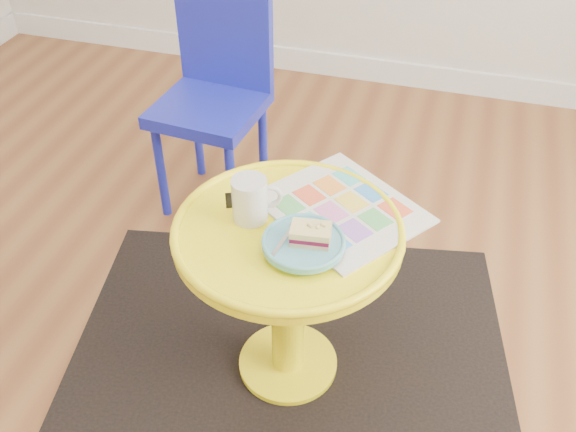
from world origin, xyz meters
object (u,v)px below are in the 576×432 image
(chair, at_px, (216,88))
(mug, at_px, (251,198))
(side_table, at_px, (288,273))
(plate, at_px, (304,243))
(newspaper, at_px, (341,208))

(chair, distance_m, mug, 0.84)
(side_table, distance_m, plate, 0.19)
(chair, relative_size, newspaper, 2.14)
(mug, xyz_separation_m, plate, (0.16, -0.08, -0.04))
(chair, height_order, plate, chair)
(plate, bearing_deg, chair, 123.90)
(newspaper, bearing_deg, chair, 169.07)
(newspaper, bearing_deg, side_table, -98.50)
(newspaper, xyz_separation_m, plate, (-0.05, -0.17, 0.02))
(newspaper, distance_m, mug, 0.24)
(side_table, bearing_deg, plate, -48.05)
(side_table, xyz_separation_m, plate, (0.06, -0.06, 0.17))
(newspaper, xyz_separation_m, mug, (-0.21, -0.10, 0.06))
(chair, distance_m, plate, 0.98)
(plate, bearing_deg, mug, 153.41)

